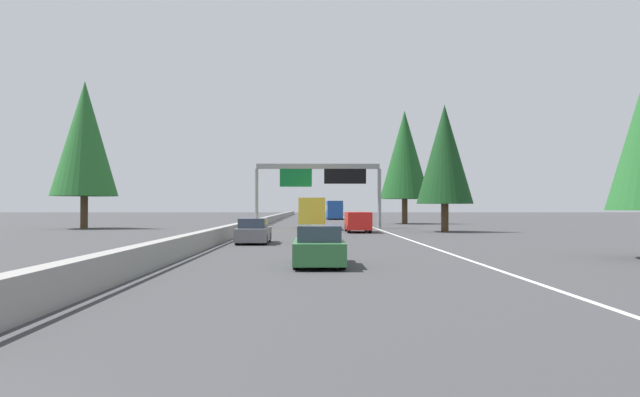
{
  "coord_description": "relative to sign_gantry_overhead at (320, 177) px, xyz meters",
  "views": [
    {
      "loc": [
        -5.05,
        -5.25,
        2.14
      ],
      "look_at": [
        52.24,
        -6.03,
        2.93
      ],
      "focal_mm": 33.29,
      "sensor_mm": 36.0,
      "label": 1
    }
  ],
  "objects": [
    {
      "name": "median_barrier",
      "position": [
        25.79,
        6.34,
        -4.67
      ],
      "size": [
        180.0,
        0.56,
        0.9
      ],
      "primitive_type": "cube",
      "color": "gray",
      "rests_on": "ground"
    },
    {
      "name": "shoulder_stripe_median",
      "position": [
        15.79,
        5.79,
        -5.12
      ],
      "size": [
        160.0,
        0.16,
        0.01
      ],
      "primitive_type": "cube",
      "color": "silver",
      "rests_on": "ground"
    },
    {
      "name": "box_truck_near_center",
      "position": [
        -2.37,
        0.79,
        -3.51
      ],
      "size": [
        8.5,
        2.4,
        2.95
      ],
      "color": "gold",
      "rests_on": "ground"
    },
    {
      "name": "shoulder_stripe_right",
      "position": [
        15.79,
        -5.48,
        -5.12
      ],
      "size": [
        160.0,
        0.16,
        0.01
      ],
      "primitive_type": "cube",
      "color": "silver",
      "rests_on": "ground"
    },
    {
      "name": "sedan_distant_b",
      "position": [
        -24.63,
        4.19,
        -4.44
      ],
      "size": [
        4.4,
        1.8,
        1.47
      ],
      "color": "slate",
      "rests_on": "ground"
    },
    {
      "name": "conifer_left_near",
      "position": [
        -1.04,
        23.07,
        3.69
      ],
      "size": [
        6.37,
        6.37,
        14.48
      ],
      "color": "#4C3823",
      "rests_on": "ground"
    },
    {
      "name": "bus_mid_left",
      "position": [
        41.97,
        -3.0,
        -3.41
      ],
      "size": [
        11.5,
        2.55,
        3.1
      ],
      "color": "#1E4793",
      "rests_on": "ground"
    },
    {
      "name": "ground_plane",
      "position": [
        5.79,
        6.04,
        -5.12
      ],
      "size": [
        320.0,
        320.0,
        0.0
      ],
      "primitive_type": "plane",
      "color": "#38383A"
    },
    {
      "name": "conifer_right_mid",
      "position": [
        14.83,
        -10.85,
        3.52
      ],
      "size": [
        6.25,
        6.25,
        14.22
      ],
      "color": "#4C3823",
      "rests_on": "ground"
    },
    {
      "name": "sedan_far_center",
      "position": [
        -37.72,
        0.53,
        -4.44
      ],
      "size": [
        4.4,
        1.8,
        1.47
      ],
      "color": "#2D6B38",
      "rests_on": "ground"
    },
    {
      "name": "conifer_right_near",
      "position": [
        -9.02,
        -10.53,
        1.48
      ],
      "size": [
        4.78,
        4.78,
        10.87
      ],
      "color": "#4C3823",
      "rests_on": "ground"
    },
    {
      "name": "sign_gantry_overhead",
      "position": [
        0.0,
        0.0,
        0.0
      ],
      "size": [
        0.5,
        12.68,
        6.44
      ],
      "color": "gray",
      "rests_on": "ground"
    },
    {
      "name": "minivan_mid_right",
      "position": [
        -9.77,
        -3.06,
        -4.17
      ],
      "size": [
        5.0,
        1.95,
        1.69
      ],
      "color": "red",
      "rests_on": "ground"
    }
  ]
}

